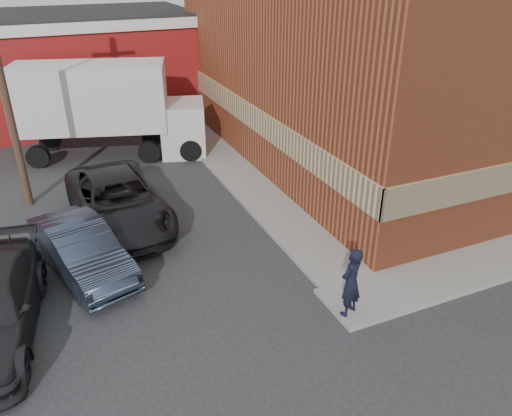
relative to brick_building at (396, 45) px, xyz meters
name	(u,v)px	position (x,y,z in m)	size (l,w,h in m)	color
ground	(329,288)	(-8.50, -9.00, -4.68)	(90.00, 90.00, 0.00)	#28282B
brick_building	(396,45)	(0.00, 0.00, 0.00)	(14.25, 18.25, 9.36)	#964526
sidewalk_west	(232,169)	(-7.90, 0.00, -4.62)	(1.80, 18.00, 0.12)	gray
warehouse	(43,68)	(-14.50, 11.00, -1.87)	(16.30, 8.30, 5.60)	maroon
utility_pole	(1,76)	(-16.00, 0.00, 0.06)	(2.00, 0.26, 9.00)	#463123
man	(351,282)	(-8.70, -10.24, -3.61)	(0.69, 0.46, 1.91)	black
sedan	(81,250)	(-14.65, -5.41, -3.93)	(1.60, 4.58, 1.51)	#2A3346
suv_a	(118,201)	(-13.15, -2.81, -3.84)	(2.80, 6.07, 1.69)	black
box_truck	(111,104)	(-12.12, 3.82, -2.29)	(8.77, 4.78, 4.15)	silver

